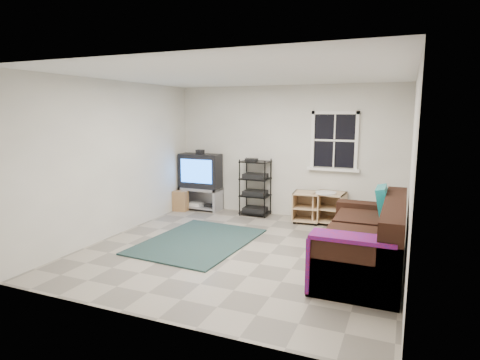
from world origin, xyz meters
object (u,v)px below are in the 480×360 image
at_px(side_table_right, 330,205).
at_px(sofa, 367,243).
at_px(tv_unit, 201,177).
at_px(av_rack, 255,191).
at_px(side_table_left, 307,206).

relative_size(side_table_right, sofa, 0.27).
distance_m(tv_unit, side_table_right, 2.79).
bearing_deg(av_rack, side_table_left, -5.43).
bearing_deg(tv_unit, sofa, -30.33).
distance_m(side_table_right, sofa, 2.27).
height_order(tv_unit, sofa, tv_unit).
relative_size(tv_unit, sofa, 0.57).
height_order(av_rack, side_table_right, av_rack).
height_order(tv_unit, side_table_right, tv_unit).
height_order(tv_unit, av_rack, tv_unit).
bearing_deg(sofa, side_table_left, 122.30).
bearing_deg(sofa, side_table_right, 112.23).
height_order(side_table_left, sofa, sofa).
relative_size(side_table_left, sofa, 0.26).
relative_size(av_rack, side_table_left, 1.98).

